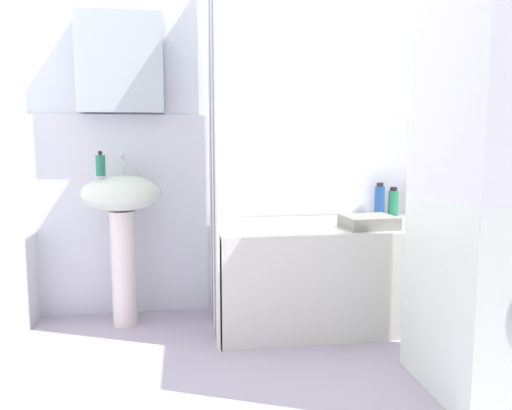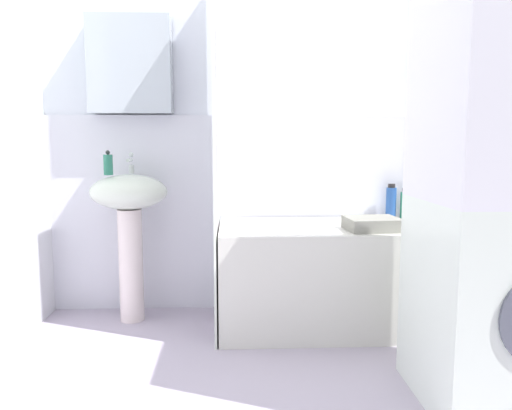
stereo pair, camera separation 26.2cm
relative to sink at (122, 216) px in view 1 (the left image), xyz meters
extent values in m
cube|color=#B6AABF|center=(1.02, -1.03, -0.65)|extent=(4.80, 5.60, 0.04)
cube|color=white|center=(1.02, 0.24, 0.57)|extent=(3.60, 0.05, 2.40)
cube|color=silver|center=(1.02, 0.21, -0.03)|extent=(3.60, 0.02, 1.20)
cube|color=silver|center=(0.00, 0.15, 0.86)|extent=(0.48, 0.12, 0.56)
cylinder|color=silver|center=(0.00, 0.00, -0.30)|extent=(0.14, 0.14, 0.66)
ellipsoid|color=silver|center=(0.00, 0.00, 0.13)|extent=(0.44, 0.34, 0.20)
cylinder|color=silver|center=(0.00, 0.10, 0.25)|extent=(0.03, 0.03, 0.05)
cylinder|color=silver|center=(0.00, 0.05, 0.31)|extent=(0.02, 0.10, 0.02)
sphere|color=silver|center=(0.00, 0.10, 0.34)|extent=(0.03, 0.03, 0.03)
cylinder|color=#29745B|center=(-0.10, -0.04, 0.29)|extent=(0.05, 0.05, 0.11)
sphere|color=#242B28|center=(-0.10, -0.04, 0.35)|extent=(0.02, 0.02, 0.02)
cube|color=silver|center=(1.25, -0.13, -0.34)|extent=(1.46, 0.65, 0.58)
cube|color=white|center=(0.51, -0.39, 0.37)|extent=(0.01, 0.13, 2.00)
cube|color=gray|center=(0.51, -0.26, 0.37)|extent=(0.01, 0.13, 2.00)
cube|color=white|center=(0.51, -0.13, 0.37)|extent=(0.01, 0.13, 2.00)
cube|color=gray|center=(0.51, 0.00, 0.37)|extent=(0.01, 0.13, 2.00)
cube|color=white|center=(0.51, 0.13, 0.37)|extent=(0.01, 0.13, 2.00)
cylinder|color=gold|center=(1.88, 0.12, 0.03)|extent=(0.05, 0.05, 0.16)
cylinder|color=black|center=(1.88, 0.12, 0.12)|extent=(0.04, 0.04, 0.02)
cylinder|color=#232136|center=(1.76, 0.12, 0.05)|extent=(0.05, 0.05, 0.19)
cylinder|color=#21252D|center=(1.76, 0.12, 0.16)|extent=(0.03, 0.03, 0.02)
cylinder|color=#288059|center=(1.65, 0.12, 0.03)|extent=(0.06, 0.06, 0.16)
cylinder|color=#281E25|center=(1.65, 0.12, 0.12)|extent=(0.04, 0.04, 0.02)
cylinder|color=#254F9C|center=(1.56, 0.14, 0.04)|extent=(0.06, 0.06, 0.19)
cylinder|color=black|center=(1.56, 0.14, 0.15)|extent=(0.04, 0.04, 0.02)
cube|color=gray|center=(1.33, -0.29, -0.02)|extent=(0.29, 0.25, 0.07)
cube|color=white|center=(1.66, -1.00, -0.22)|extent=(0.63, 0.59, 0.81)
camera|label=1|loc=(0.34, -2.86, 0.42)|focal=35.33mm
camera|label=2|loc=(0.60, -2.88, 0.42)|focal=35.33mm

